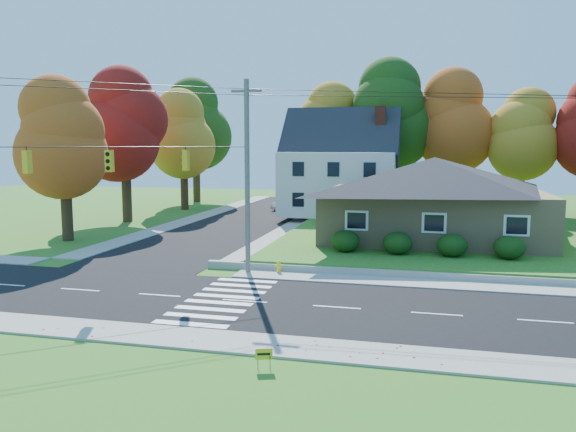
% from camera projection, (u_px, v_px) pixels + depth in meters
% --- Properties ---
extents(ground, '(120.00, 120.00, 0.00)m').
position_uv_depth(ground, '(245.00, 301.00, 24.12)').
color(ground, '#3D7923').
extents(road_main, '(90.00, 8.00, 0.02)m').
position_uv_depth(road_main, '(245.00, 301.00, 24.12)').
color(road_main, black).
rests_on(road_main, ground).
extents(road_cross, '(8.00, 44.00, 0.02)m').
position_uv_depth(road_cross, '(249.00, 219.00, 51.06)').
color(road_cross, black).
rests_on(road_cross, ground).
extents(sidewalk_north, '(90.00, 2.00, 0.08)m').
position_uv_depth(sidewalk_north, '(275.00, 275.00, 28.94)').
color(sidewalk_north, '#9C9A90').
rests_on(sidewalk_north, ground).
extents(sidewalk_south, '(90.00, 2.00, 0.08)m').
position_uv_depth(sidewalk_south, '(200.00, 339.00, 19.30)').
color(sidewalk_south, '#9C9A90').
rests_on(sidewalk_south, ground).
extents(lawn, '(30.00, 30.00, 0.50)m').
position_uv_depth(lawn, '(501.00, 233.00, 41.30)').
color(lawn, '#3D7923').
rests_on(lawn, ground).
extents(ranch_house, '(14.60, 10.60, 5.40)m').
position_uv_depth(ranch_house, '(433.00, 197.00, 37.28)').
color(ranch_house, tan).
rests_on(ranch_house, lawn).
extents(colonial_house, '(10.40, 8.40, 9.60)m').
position_uv_depth(colonial_house, '(341.00, 169.00, 50.54)').
color(colonial_house, silver).
rests_on(colonial_house, lawn).
extents(hedge_row, '(10.70, 1.70, 1.27)m').
position_uv_depth(hedge_row, '(425.00, 244.00, 31.68)').
color(hedge_row, '#163A10').
rests_on(hedge_row, lawn).
extents(traffic_infrastructure, '(38.10, 10.66, 10.00)m').
position_uv_depth(traffic_infrastructure, '(250.00, 180.00, 24.82)').
color(traffic_infrastructure, '#666059').
rests_on(traffic_infrastructure, ground).
extents(tree_lot_0, '(6.72, 6.72, 12.51)m').
position_uv_depth(tree_lot_0, '(330.00, 129.00, 56.34)').
color(tree_lot_0, '#3F2A19').
rests_on(tree_lot_0, lawn).
extents(tree_lot_1, '(7.84, 7.84, 14.60)m').
position_uv_depth(tree_lot_1, '(390.00, 115.00, 53.81)').
color(tree_lot_1, '#3F2A19').
rests_on(tree_lot_1, lawn).
extents(tree_lot_2, '(7.28, 7.28, 13.56)m').
position_uv_depth(tree_lot_2, '(454.00, 121.00, 53.46)').
color(tree_lot_2, '#3F2A19').
rests_on(tree_lot_2, lawn).
extents(tree_lot_3, '(6.16, 6.16, 11.47)m').
position_uv_depth(tree_lot_3, '(522.00, 135.00, 51.25)').
color(tree_lot_3, '#3F2A19').
rests_on(tree_lot_3, lawn).
extents(tree_west_0, '(6.16, 6.16, 11.47)m').
position_uv_depth(tree_west_0, '(63.00, 138.00, 38.78)').
color(tree_west_0, '#3F2A19').
rests_on(tree_west_0, ground).
extents(tree_west_1, '(7.28, 7.28, 13.56)m').
position_uv_depth(tree_west_1, '(124.00, 125.00, 48.49)').
color(tree_west_1, '#3F2A19').
rests_on(tree_west_1, ground).
extents(tree_west_2, '(6.72, 6.72, 12.51)m').
position_uv_depth(tree_west_2, '(183.00, 134.00, 57.98)').
color(tree_west_2, '#3F2A19').
rests_on(tree_west_2, ground).
extents(tree_west_3, '(7.84, 7.84, 14.60)m').
position_uv_depth(tree_west_3, '(195.00, 125.00, 66.00)').
color(tree_west_3, '#3F2A19').
rests_on(tree_west_3, ground).
extents(white_car, '(2.41, 4.26, 1.33)m').
position_uv_depth(white_car, '(286.00, 203.00, 58.55)').
color(white_car, silver).
rests_on(white_car, road_cross).
extents(fire_hydrant, '(0.39, 0.31, 0.69)m').
position_uv_depth(fire_hydrant, '(279.00, 267.00, 29.39)').
color(fire_hydrant, yellow).
rests_on(fire_hydrant, ground).
extents(yard_sign, '(0.50, 0.19, 0.65)m').
position_uv_depth(yard_sign, '(264.00, 354.00, 16.75)').
color(yard_sign, black).
rests_on(yard_sign, ground).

